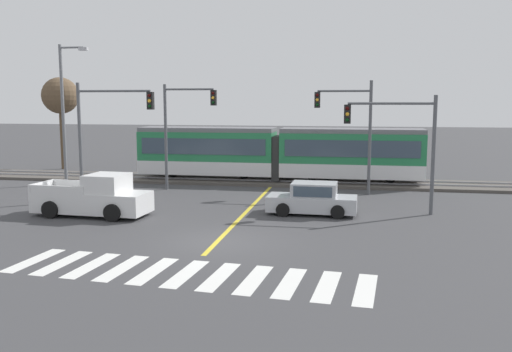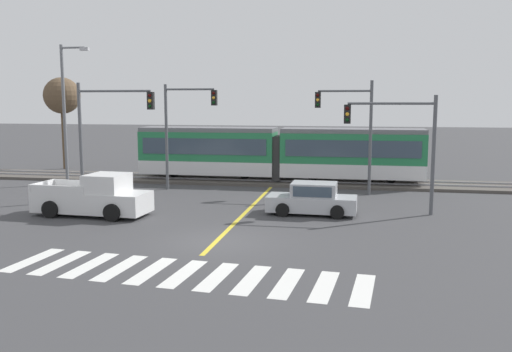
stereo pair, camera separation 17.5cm
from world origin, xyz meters
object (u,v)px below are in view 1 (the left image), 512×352
traffic_light_far_right (352,122)px  sedan_crossing (312,200)px  pickup_truck (95,198)px  traffic_light_mid_left (104,123)px  light_rail_tram (278,152)px  traffic_light_mid_right (401,135)px  bare_tree_far_west (60,96)px  street_lamp_west (65,107)px  traffic_light_far_left (182,120)px

traffic_light_far_right → sedan_crossing: bearing=-106.2°
pickup_truck → traffic_light_mid_left: traffic_light_mid_left is taller
pickup_truck → traffic_light_far_right: 14.69m
light_rail_tram → traffic_light_mid_right: 11.45m
pickup_truck → bare_tree_far_west: 20.05m
sedan_crossing → street_lamp_west: street_lamp_west is taller
pickup_truck → bare_tree_far_west: (-10.79, 16.18, 4.87)m
pickup_truck → traffic_light_far_left: (1.76, 7.94, 3.35)m
sedan_crossing → traffic_light_mid_left: traffic_light_mid_left is taller
traffic_light_mid_right → traffic_light_far_left: 13.26m
bare_tree_far_west → traffic_light_far_right: bearing=-19.6°
sedan_crossing → pickup_truck: size_ratio=0.77×
pickup_truck → light_rail_tram: bearing=59.4°
traffic_light_mid_left → traffic_light_far_left: bearing=58.3°
traffic_light_mid_right → traffic_light_mid_left: (-15.09, 0.43, 0.41)m
light_rail_tram → traffic_light_far_left: size_ratio=2.92×
light_rail_tram → traffic_light_mid_left: traffic_light_mid_left is taller
traffic_light_far_right → street_lamp_west: size_ratio=0.73×
pickup_truck → traffic_light_far_left: traffic_light_far_left is taller
street_lamp_west → traffic_light_mid_left: bearing=-45.9°
pickup_truck → traffic_light_far_right: traffic_light_far_right is taller
sedan_crossing → traffic_light_mid_left: 11.65m
street_lamp_west → sedan_crossing: bearing=-22.3°
pickup_truck → traffic_light_mid_right: 14.67m
traffic_light_mid_left → street_lamp_west: 7.58m
pickup_truck → street_lamp_west: 11.60m
traffic_light_far_left → bare_tree_far_west: bare_tree_far_west is taller
pickup_truck → traffic_light_mid_right: (14.06, 2.99, 2.93)m
traffic_light_far_left → street_lamp_west: street_lamp_west is taller
traffic_light_far_right → traffic_light_far_left: traffic_light_far_right is taller
light_rail_tram → bare_tree_far_west: bare_tree_far_west is taller
pickup_truck → traffic_light_far_right: bearing=34.7°
traffic_light_far_left → street_lamp_west: 8.12m
sedan_crossing → street_lamp_west: 18.13m
traffic_light_mid_left → pickup_truck: bearing=-73.3°
sedan_crossing → bare_tree_far_west: (-20.81, 14.04, 5.01)m
traffic_light_mid_left → bare_tree_far_west: bearing=127.4°
traffic_light_mid_left → traffic_light_far_right: size_ratio=0.97×
light_rail_tram → bare_tree_far_west: (-17.81, 4.33, 3.66)m
sedan_crossing → traffic_light_mid_right: (4.04, 0.85, 3.08)m
sedan_crossing → traffic_light_mid_left: bearing=173.4°
pickup_truck → traffic_light_mid_left: (-1.03, 3.42, 3.34)m
sedan_crossing → traffic_light_far_right: traffic_light_far_right is taller
bare_tree_far_west → street_lamp_west: bearing=-58.4°
traffic_light_mid_left → traffic_light_far_right: 13.64m
traffic_light_mid_left → bare_tree_far_west: 16.14m
sedan_crossing → traffic_light_far_left: (-8.26, 5.80, 3.50)m
light_rail_tram → sedan_crossing: light_rail_tram is taller
light_rail_tram → sedan_crossing: (3.01, -9.71, -1.35)m
sedan_crossing → traffic_light_mid_right: bearing=11.9°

